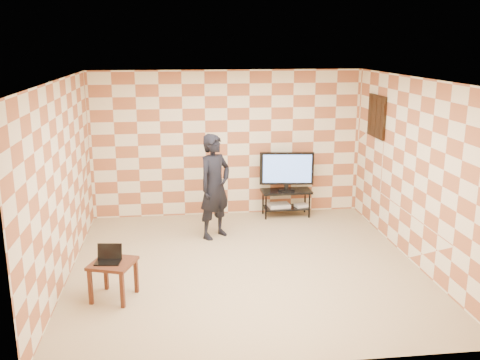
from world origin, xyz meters
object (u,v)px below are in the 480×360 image
object	(u,v)px
tv	(287,169)
side_table	(113,268)
person	(215,186)
tv_stand	(286,197)

from	to	relation	value
tv	side_table	xyz separation A→B (m)	(-2.86, -3.00, -0.49)
side_table	person	xyz separation A→B (m)	(1.46, 2.07, 0.46)
tv_stand	person	bearing A→B (deg)	-146.36
tv	person	xyz separation A→B (m)	(-1.40, -0.93, -0.03)
tv_stand	person	size ratio (longest dim) A/B	0.53
side_table	person	bearing A→B (deg)	54.88
side_table	tv	bearing A→B (deg)	46.38
tv	person	size ratio (longest dim) A/B	0.57
tv	person	world-z (taller)	person
tv	side_table	world-z (taller)	tv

